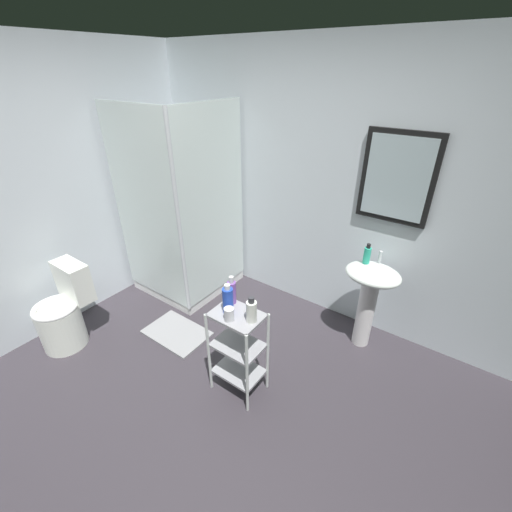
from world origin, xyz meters
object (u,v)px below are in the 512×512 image
(rinse_cup, at_px, (229,314))
(conditioner_bottle_purple, at_px, (232,292))
(hand_soap_bottle, at_px, (367,255))
(bath_mat, at_px, (177,333))
(pedestal_sink, at_px, (370,291))
(shampoo_bottle_blue, at_px, (228,300))
(lotion_bottle_white, at_px, (251,311))
(storage_cart, at_px, (238,346))
(shower_stall, at_px, (186,253))
(toilet, at_px, (64,314))

(rinse_cup, bearing_deg, conditioner_bottle_purple, 123.54)
(hand_soap_bottle, bearing_deg, rinse_cup, -113.97)
(conditioner_bottle_purple, relative_size, bath_mat, 0.37)
(pedestal_sink, xyz_separation_m, hand_soap_bottle, (-0.09, 0.04, 0.31))
(shampoo_bottle_blue, bearing_deg, bath_mat, 169.37)
(pedestal_sink, height_order, bath_mat, pedestal_sink)
(pedestal_sink, height_order, conditioner_bottle_purple, conditioner_bottle_purple)
(rinse_cup, bearing_deg, hand_soap_bottle, 66.03)
(lotion_bottle_white, xyz_separation_m, bath_mat, (-1.00, 0.14, -0.82))
(storage_cart, height_order, shampoo_bottle_blue, shampoo_bottle_blue)
(storage_cart, distance_m, hand_soap_bottle, 1.29)
(shower_stall, bearing_deg, hand_soap_bottle, 10.55)
(lotion_bottle_white, bearing_deg, shampoo_bottle_blue, -175.05)
(toilet, relative_size, shampoo_bottle_blue, 3.30)
(shower_stall, bearing_deg, rinse_cup, -32.45)
(rinse_cup, xyz_separation_m, bath_mat, (-0.87, 0.21, -0.78))
(bath_mat, bearing_deg, shampoo_bottle_blue, -10.63)
(lotion_bottle_white, bearing_deg, pedestal_sink, 65.64)
(toilet, bearing_deg, conditioner_bottle_purple, 21.29)
(shower_stall, xyz_separation_m, storage_cart, (1.31, -0.76, -0.03))
(shower_stall, xyz_separation_m, conditioner_bottle_purple, (1.20, -0.67, 0.37))
(storage_cart, bearing_deg, rinse_cup, -94.39)
(storage_cart, relative_size, shampoo_bottle_blue, 3.21)
(toilet, distance_m, conditioner_bottle_purple, 1.68)
(shower_stall, relative_size, rinse_cup, 20.57)
(pedestal_sink, relative_size, bath_mat, 1.35)
(pedestal_sink, relative_size, storage_cart, 1.09)
(conditioner_bottle_purple, distance_m, bath_mat, 1.12)
(pedestal_sink, distance_m, rinse_cup, 1.30)
(shower_stall, bearing_deg, conditioner_bottle_purple, -29.08)
(pedestal_sink, distance_m, bath_mat, 1.83)
(shower_stall, height_order, lotion_bottle_white, shower_stall)
(hand_soap_bottle, xyz_separation_m, rinse_cup, (-0.52, -1.17, -0.10))
(lotion_bottle_white, height_order, rinse_cup, lotion_bottle_white)
(storage_cart, bearing_deg, pedestal_sink, 60.45)
(shampoo_bottle_blue, bearing_deg, pedestal_sink, 58.07)
(hand_soap_bottle, bearing_deg, bath_mat, -145.44)
(shampoo_bottle_blue, relative_size, bath_mat, 0.38)
(shower_stall, relative_size, lotion_bottle_white, 10.18)
(shower_stall, relative_size, bath_mat, 3.33)
(storage_cart, relative_size, bath_mat, 1.23)
(shower_stall, xyz_separation_m, toilet, (-0.29, -1.25, -0.15))
(hand_soap_bottle, relative_size, rinse_cup, 1.82)
(toilet, height_order, hand_soap_bottle, hand_soap_bottle)
(pedestal_sink, xyz_separation_m, shampoo_bottle_blue, (-0.67, -1.07, 0.26))
(storage_cart, bearing_deg, lotion_bottle_white, 2.28)
(hand_soap_bottle, height_order, shampoo_bottle_blue, hand_soap_bottle)
(toilet, relative_size, hand_soap_bottle, 4.31)
(storage_cart, relative_size, conditioner_bottle_purple, 3.33)
(toilet, bearing_deg, lotion_bottle_white, 16.00)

